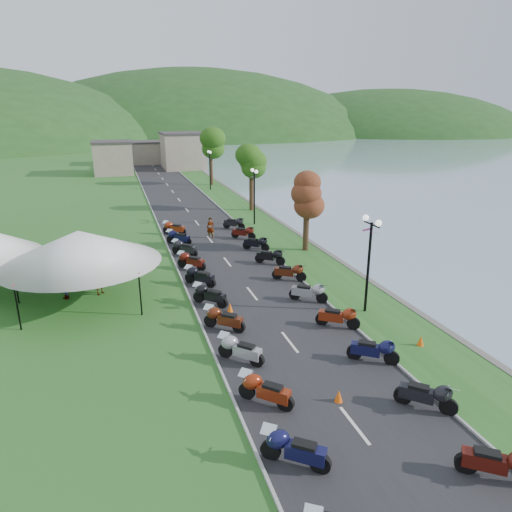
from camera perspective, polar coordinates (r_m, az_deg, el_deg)
road at (r=43.05m, az=-7.39°, el=4.12°), size 7.00×120.00×0.02m
hills_backdrop at (r=201.65m, az=-15.61°, el=14.33°), size 360.00×120.00×76.00m
far_building at (r=86.75m, az=-14.11°, el=12.28°), size 18.00×16.00×5.00m
moto_row_left at (r=22.03m, az=-3.94°, el=-7.92°), size 2.60×39.11×1.10m
moto_row_right at (r=25.31m, az=6.65°, el=-4.48°), size 2.60×35.72×1.10m
vendor_tent_main at (r=26.47m, az=-20.91°, el=-1.22°), size 5.68×5.68×4.00m
tree_lakeside at (r=33.79m, az=6.37°, el=6.18°), size 2.41×2.41×6.70m
pedestrian_a at (r=27.81m, az=-18.82°, el=-4.49°), size 0.81×0.84×1.86m
pedestrian_b at (r=31.74m, az=-22.60°, el=-2.17°), size 0.95×0.73×1.72m
pedestrian_c at (r=27.79m, az=-22.67°, el=-4.96°), size 1.05×1.16×1.72m
traffic_cone_near at (r=17.48m, az=10.30°, el=-16.85°), size 0.31×0.31×0.49m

